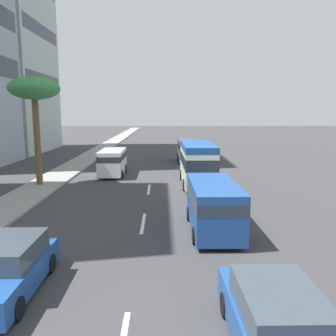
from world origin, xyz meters
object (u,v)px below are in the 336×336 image
Objects in this scene: van_lead at (213,203)px; van_second at (187,149)px; minibus_third at (197,162)px; car_fifth at (276,322)px; van_sixth at (113,161)px; palm_tree at (34,92)px; car_fourth at (8,269)px.

van_second reaches higher than van_lead.
minibus_third reaches higher than van_lead.
car_fifth is (-8.35, -0.21, -0.52)m from van_lead.
van_sixth is 8.68m from palm_tree.
van_sixth is at bearing 24.77° from van_lead.
van_second is 1.12× the size of car_fourth.
minibus_third reaches higher than car_fifth.
car_fourth is 0.58× the size of palm_tree.
van_sixth is (14.50, 6.69, -0.03)m from van_lead.
car_fourth is 7.85m from car_fifth.
van_second reaches higher than van_sixth.
minibus_third is (10.27, -0.28, 0.42)m from van_lead.
van_sixth is (4.23, 6.97, -0.45)m from minibus_third.
palm_tree is (-0.31, 11.76, 5.18)m from minibus_third.
van_sixth reaches higher than car_fourth.
palm_tree is (9.96, 11.49, 5.60)m from van_lead.
car_fourth is at bearing 68.45° from car_fifth.
car_fourth is at bearing 165.08° from van_second.
palm_tree is at bearing -164.10° from car_fourth.
car_fourth is 19.98m from van_sixth.
van_second is at bearing 165.08° from car_fourth.
van_lead is 8.97m from car_fourth.
van_second is 0.74× the size of minibus_third.
palm_tree is at bearing -46.53° from van_sixth.
van_lead is 15.97m from van_sixth.
van_lead is at bearing 178.45° from minibus_third.
car_fifth is 22.57m from palm_tree.
car_fifth is 0.60× the size of palm_tree.
van_sixth is at bearing 178.85° from car_fourth.
car_fifth is at bearing 68.45° from car_fourth.
minibus_third is 17.40m from car_fourth.
van_second is at bearing 139.20° from van_sixth.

